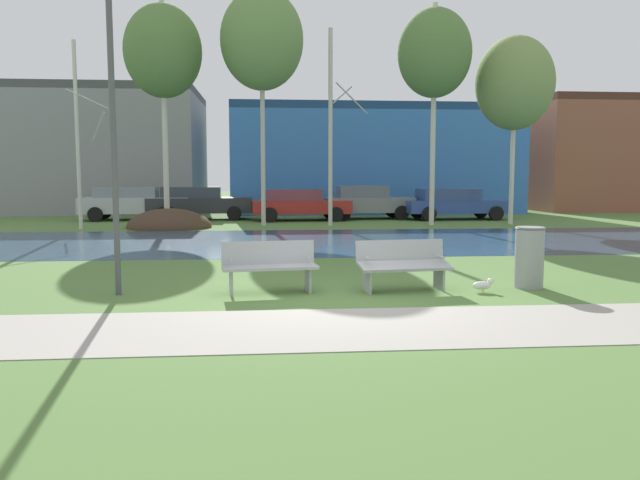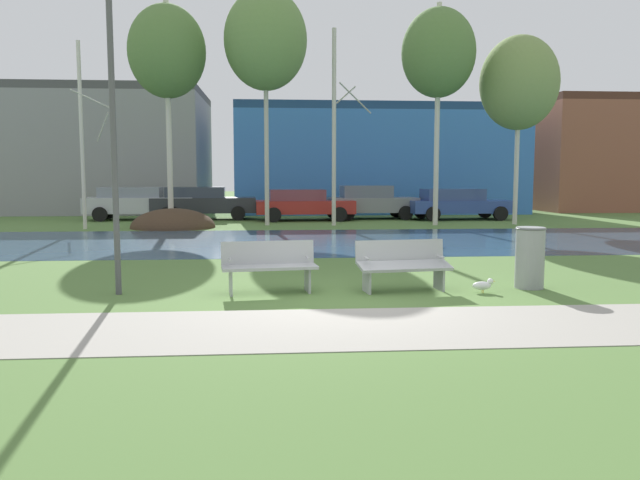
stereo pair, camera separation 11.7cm
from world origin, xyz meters
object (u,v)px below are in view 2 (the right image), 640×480
at_px(bench_left, 269,265).
at_px(parked_suv_fifth_blue, 458,203).
at_px(trash_bin, 530,257).
at_px(parked_sedan_second_dark, 202,202).
at_px(seagull, 483,285).
at_px(parked_van_nearest_silver, 138,202).
at_px(streetlamp, 112,83).
at_px(parked_wagon_fourth_grey, 371,202).
at_px(parked_hatch_third_red, 303,204).
at_px(bench_right, 403,264).

xyz_separation_m(bench_left, parked_suv_fifth_blue, (8.44, 17.03, 0.27)).
bearing_deg(trash_bin, parked_sedan_second_dark, 113.31).
xyz_separation_m(seagull, parked_sedan_second_dark, (-6.75, 18.30, 0.66)).
bearing_deg(bench_left, parked_van_nearest_silver, 108.37).
relative_size(seagull, parked_van_nearest_silver, 0.08).
xyz_separation_m(streetlamp, parked_wagon_fourth_grey, (7.12, 17.69, -2.68)).
bearing_deg(parked_van_nearest_silver, bench_left, -71.63).
distance_m(trash_bin, parked_sedan_second_dark, 19.52).
height_order(parked_hatch_third_red, parked_suv_fifth_blue, parked_suv_fifth_blue).
relative_size(bench_right, streetlamp, 0.32).
height_order(bench_left, parked_van_nearest_silver, parked_van_nearest_silver).
bearing_deg(streetlamp, bench_right, -0.58).
distance_m(bench_right, seagull, 1.40).
bearing_deg(parked_wagon_fourth_grey, parked_sedan_second_dark, 177.97).
relative_size(streetlamp, parked_van_nearest_silver, 1.08).
relative_size(parked_wagon_fourth_grey, parked_suv_fifth_blue, 0.86).
height_order(seagull, streetlamp, streetlamp).
bearing_deg(parked_suv_fifth_blue, parked_van_nearest_silver, 176.43).
distance_m(parked_van_nearest_silver, parked_sedan_second_dark, 2.84).
xyz_separation_m(seagull, streetlamp, (-6.16, 0.33, 3.35)).
bearing_deg(bench_left, parked_suv_fifth_blue, 63.63).
height_order(parked_van_nearest_silver, parked_hatch_third_red, parked_van_nearest_silver).
xyz_separation_m(bench_right, parked_hatch_third_red, (-0.90, 17.01, 0.27)).
height_order(bench_right, parked_hatch_third_red, parked_hatch_third_red).
height_order(trash_bin, parked_wagon_fourth_grey, parked_wagon_fourth_grey).
distance_m(parked_van_nearest_silver, parked_wagon_fourth_grey, 10.54).
distance_m(trash_bin, parked_van_nearest_silver, 20.73).
bearing_deg(parked_hatch_third_red, trash_bin, -79.30).
distance_m(bench_left, bench_right, 2.30).
relative_size(bench_left, parked_suv_fifth_blue, 0.35).
relative_size(bench_left, bench_right, 1.00).
bearing_deg(bench_right, parked_van_nearest_silver, 114.73).
relative_size(trash_bin, seagull, 2.76).
distance_m(bench_left, parked_hatch_third_red, 17.07).
xyz_separation_m(bench_left, seagull, (3.63, -0.28, -0.34)).
relative_size(trash_bin, parked_wagon_fourth_grey, 0.27).
bearing_deg(parked_wagon_fourth_grey, bench_right, -97.33).
bearing_deg(parked_suv_fifth_blue, trash_bin, -102.77).
bearing_deg(bench_left, trash_bin, 1.17).
bearing_deg(bench_right, streetlamp, 179.42).
bearing_deg(trash_bin, bench_right, -177.67).
height_order(bench_right, parked_suv_fifth_blue, parked_suv_fifth_blue).
bearing_deg(bench_left, seagull, -4.44).
height_order(parked_wagon_fourth_grey, parked_suv_fifth_blue, parked_wagon_fourth_grey).
relative_size(parked_van_nearest_silver, parked_sedan_second_dark, 1.02).
relative_size(bench_left, trash_bin, 1.52).
bearing_deg(parked_van_nearest_silver, parked_sedan_second_dark, 1.75).
distance_m(bench_right, parked_suv_fifth_blue, 18.11).
bearing_deg(parked_hatch_third_red, seagull, -82.65).
height_order(trash_bin, parked_hatch_third_red, parked_hatch_third_red).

